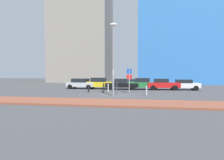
% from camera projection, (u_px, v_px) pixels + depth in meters
% --- Properties ---
extents(ground_plane, '(120.00, 120.00, 0.00)m').
position_uv_depth(ground_plane, '(114.00, 95.00, 20.46)').
color(ground_plane, '#424244').
extents(sidewalk_brick, '(40.00, 3.42, 0.14)m').
position_uv_depth(sidewalk_brick, '(101.00, 102.00, 14.93)').
color(sidewalk_brick, brown).
rests_on(sidewalk_brick, ground).
extents(parked_car_silver, '(4.06, 2.08, 1.45)m').
position_uv_depth(parked_car_silver, '(81.00, 83.00, 28.72)').
color(parked_car_silver, '#B7BABF').
rests_on(parked_car_silver, ground).
extents(parked_car_yellow, '(4.00, 2.10, 1.58)m').
position_uv_depth(parked_car_yellow, '(100.00, 83.00, 28.47)').
color(parked_car_yellow, gold).
rests_on(parked_car_yellow, ground).
extents(parked_car_black, '(4.53, 2.31, 1.46)m').
position_uv_depth(parked_car_black, '(121.00, 84.00, 27.57)').
color(parked_car_black, black).
rests_on(parked_car_black, ground).
extents(parked_car_green, '(4.42, 2.07, 1.56)m').
position_uv_depth(parked_car_green, '(143.00, 84.00, 27.43)').
color(parked_car_green, '#237238').
rests_on(parked_car_green, ground).
extents(parked_car_red, '(4.26, 2.11, 1.48)m').
position_uv_depth(parked_car_red, '(163.00, 84.00, 26.89)').
color(parked_car_red, red).
rests_on(parked_car_red, ground).
extents(parked_car_white, '(3.99, 1.97, 1.38)m').
position_uv_depth(parked_car_white, '(184.00, 84.00, 26.60)').
color(parked_car_white, white).
rests_on(parked_car_white, ground).
extents(parking_sign_post, '(0.59, 0.19, 2.75)m').
position_uv_depth(parking_sign_post, '(129.00, 78.00, 22.41)').
color(parking_sign_post, gray).
rests_on(parking_sign_post, ground).
extents(parking_meter, '(0.18, 0.14, 1.40)m').
position_uv_depth(parking_meter, '(117.00, 86.00, 20.77)').
color(parking_meter, '#4C4C51').
rests_on(parking_meter, ground).
extents(street_lamp, '(0.70, 0.36, 7.11)m').
position_uv_depth(street_lamp, '(113.00, 53.00, 19.70)').
color(street_lamp, gray).
rests_on(street_lamp, ground).
extents(traffic_bollard_near, '(0.14, 0.14, 1.09)m').
position_uv_depth(traffic_bollard_near, '(103.00, 88.00, 22.61)').
color(traffic_bollard_near, black).
rests_on(traffic_bollard_near, ground).
extents(traffic_bollard_mid, '(0.14, 0.14, 0.97)m').
position_uv_depth(traffic_bollard_mid, '(146.00, 90.00, 20.58)').
color(traffic_bollard_mid, '#B7B7BC').
rests_on(traffic_bollard_mid, ground).
extents(traffic_bollard_far, '(0.14, 0.14, 0.95)m').
position_uv_depth(traffic_bollard_far, '(108.00, 88.00, 23.58)').
color(traffic_bollard_far, '#B7B7BC').
rests_on(traffic_bollard_far, ground).
extents(traffic_bollard_edge, '(0.17, 0.17, 0.87)m').
position_uv_depth(traffic_bollard_edge, '(89.00, 89.00, 23.47)').
color(traffic_bollard_edge, black).
rests_on(traffic_bollard_edge, ground).
extents(building_colorful_midrise, '(16.17, 12.21, 31.13)m').
position_uv_depth(building_colorful_midrise, '(176.00, 12.00, 44.36)').
color(building_colorful_midrise, '#3372BF').
rests_on(building_colorful_midrise, ground).
extents(building_under_construction, '(14.12, 10.99, 25.28)m').
position_uv_depth(building_under_construction, '(82.00, 31.00, 50.52)').
color(building_under_construction, gray).
rests_on(building_under_construction, ground).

